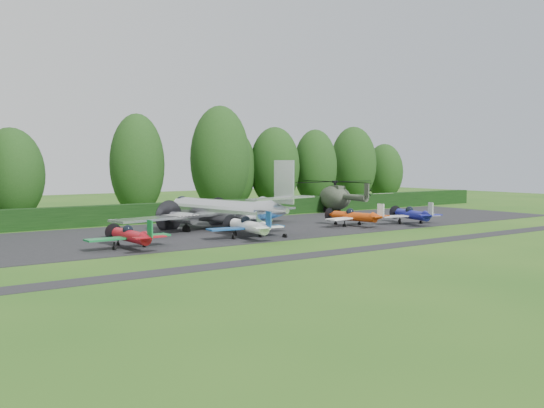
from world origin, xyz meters
TOP-DOWN VIEW (x-y plane):
  - ground at (0.00, 0.00)m, footprint 160.00×160.00m
  - apron at (0.00, 10.00)m, footprint 70.00×18.00m
  - taxiway_verge at (0.00, -6.00)m, footprint 70.00×2.00m
  - hedgerow at (0.00, 21.00)m, footprint 90.00×1.60m
  - transport_plane at (-4.74, 9.91)m, footprint 20.90×16.02m
  - light_plane_red at (-16.12, 3.63)m, footprint 6.29×6.61m
  - light_plane_white at (-5.97, 3.60)m, footprint 6.69×7.04m
  - light_plane_orange at (7.66, 5.56)m, footprint 6.34×6.66m
  - light_plane_blue at (13.60, 3.46)m, footprint 6.50×6.83m
  - helicopter at (17.05, 18.91)m, footprint 12.30×14.41m
  - sign_board at (27.15, 20.50)m, footprint 3.59×0.13m
  - tree_0 at (23.84, 31.01)m, footprint 6.41×6.41m
  - tree_3 at (-18.27, 30.41)m, footprint 6.86×6.86m
  - tree_4 at (40.86, 33.52)m, footprint 6.20×6.20m
  - tree_5 at (-4.27, 30.06)m, footprint 6.44×6.44m
  - tree_6 at (5.81, 27.89)m, footprint 7.45×7.45m
  - tree_8 at (32.76, 32.41)m, footprint 7.22×7.22m
  - tree_9 at (16.85, 31.46)m, footprint 7.05×7.05m
  - tree_10 at (11.63, 33.85)m, footprint 5.98×5.98m

SIDE VIEW (x-z plane):
  - ground at x=0.00m, z-range 0.00..0.00m
  - hedgerow at x=0.00m, z-range -1.00..1.00m
  - taxiway_verge at x=0.00m, z-range 0.00..0.00m
  - apron at x=0.00m, z-range 0.00..0.01m
  - light_plane_red at x=-16.12m, z-range -0.20..2.21m
  - light_plane_orange at x=7.66m, z-range -0.20..2.23m
  - light_plane_blue at x=13.60m, z-range -0.21..2.29m
  - light_plane_white at x=-5.97m, z-range -0.22..2.36m
  - sign_board at x=27.15m, z-range 0.36..2.37m
  - transport_plane at x=-4.74m, z-range -1.48..5.22m
  - helicopter at x=17.05m, z-range 0.15..4.11m
  - tree_4 at x=40.86m, z-range -0.01..9.26m
  - tree_3 at x=-18.27m, z-range -0.01..9.94m
  - tree_10 at x=11.63m, z-range -0.02..10.73m
  - tree_0 at x=23.84m, z-range -0.01..11.02m
  - tree_9 at x=16.85m, z-range -0.01..11.18m
  - tree_8 at x=32.76m, z-range -0.01..11.79m
  - tree_5 at x=-4.27m, z-range -0.02..12.00m
  - tree_6 at x=5.81m, z-range -0.01..13.29m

